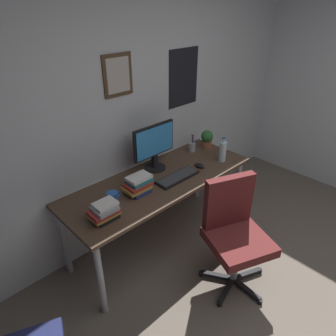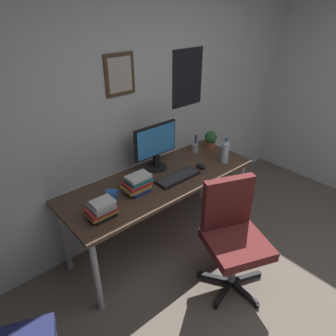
{
  "view_description": "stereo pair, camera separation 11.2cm",
  "coord_description": "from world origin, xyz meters",
  "px_view_note": "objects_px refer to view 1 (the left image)",
  "views": [
    {
      "loc": [
        -1.77,
        -0.01,
        2.17
      ],
      "look_at": [
        -0.19,
        1.63,
        0.89
      ],
      "focal_mm": 32.72,
      "sensor_mm": 36.0,
      "label": 1
    },
    {
      "loc": [
        -1.69,
        -0.08,
        2.17
      ],
      "look_at": [
        -0.19,
        1.63,
        0.89
      ],
      "focal_mm": 32.72,
      "sensor_mm": 36.0,
      "label": 2
    }
  ],
  "objects_px": {
    "monitor": "(154,145)",
    "computer_mouse": "(200,165)",
    "potted_plant": "(207,138)",
    "book_stack_left": "(138,184)",
    "water_bottle": "(223,151)",
    "book_stack_right": "(105,212)",
    "pen_cup": "(192,147)",
    "keyboard": "(177,177)",
    "coffee_mug_near": "(113,197)",
    "office_chair": "(234,229)"
  },
  "relations": [
    {
      "from": "potted_plant",
      "to": "book_stack_left",
      "type": "relative_size",
      "value": 0.83
    },
    {
      "from": "coffee_mug_near",
      "to": "book_stack_left",
      "type": "distance_m",
      "value": 0.24
    },
    {
      "from": "keyboard",
      "to": "pen_cup",
      "type": "relative_size",
      "value": 2.15
    },
    {
      "from": "office_chair",
      "to": "book_stack_right",
      "type": "relative_size",
      "value": 4.49
    },
    {
      "from": "monitor",
      "to": "pen_cup",
      "type": "relative_size",
      "value": 2.3
    },
    {
      "from": "monitor",
      "to": "pen_cup",
      "type": "xyz_separation_m",
      "value": [
        0.52,
        -0.0,
        -0.19
      ]
    },
    {
      "from": "coffee_mug_near",
      "to": "book_stack_left",
      "type": "bearing_deg",
      "value": -7.49
    },
    {
      "from": "keyboard",
      "to": "potted_plant",
      "type": "bearing_deg",
      "value": 19.02
    },
    {
      "from": "water_bottle",
      "to": "monitor",
      "type": "bearing_deg",
      "value": 148.83
    },
    {
      "from": "book_stack_right",
      "to": "coffee_mug_near",
      "type": "bearing_deg",
      "value": 41.19
    },
    {
      "from": "potted_plant",
      "to": "book_stack_right",
      "type": "xyz_separation_m",
      "value": [
        -1.48,
        -0.28,
        -0.03
      ]
    },
    {
      "from": "water_bottle",
      "to": "pen_cup",
      "type": "height_order",
      "value": "water_bottle"
    },
    {
      "from": "book_stack_right",
      "to": "potted_plant",
      "type": "bearing_deg",
      "value": 10.69
    },
    {
      "from": "office_chair",
      "to": "monitor",
      "type": "height_order",
      "value": "monitor"
    },
    {
      "from": "book_stack_left",
      "to": "monitor",
      "type": "bearing_deg",
      "value": 29.44
    },
    {
      "from": "water_bottle",
      "to": "pen_cup",
      "type": "relative_size",
      "value": 1.26
    },
    {
      "from": "coffee_mug_near",
      "to": "book_stack_left",
      "type": "relative_size",
      "value": 0.54
    },
    {
      "from": "coffee_mug_near",
      "to": "book_stack_right",
      "type": "height_order",
      "value": "book_stack_right"
    },
    {
      "from": "computer_mouse",
      "to": "potted_plant",
      "type": "relative_size",
      "value": 0.56
    },
    {
      "from": "water_bottle",
      "to": "potted_plant",
      "type": "distance_m",
      "value": 0.33
    },
    {
      "from": "potted_plant",
      "to": "book_stack_left",
      "type": "bearing_deg",
      "value": -171.38
    },
    {
      "from": "office_chair",
      "to": "monitor",
      "type": "distance_m",
      "value": 1.02
    },
    {
      "from": "monitor",
      "to": "water_bottle",
      "type": "relative_size",
      "value": 1.82
    },
    {
      "from": "monitor",
      "to": "pen_cup",
      "type": "bearing_deg",
      "value": -0.1
    },
    {
      "from": "office_chair",
      "to": "book_stack_right",
      "type": "xyz_separation_m",
      "value": [
        -0.81,
        0.59,
        0.28
      ]
    },
    {
      "from": "office_chair",
      "to": "water_bottle",
      "type": "distance_m",
      "value": 0.84
    },
    {
      "from": "coffee_mug_near",
      "to": "book_stack_right",
      "type": "distance_m",
      "value": 0.23
    },
    {
      "from": "computer_mouse",
      "to": "pen_cup",
      "type": "relative_size",
      "value": 0.55
    },
    {
      "from": "office_chair",
      "to": "keyboard",
      "type": "distance_m",
      "value": 0.67
    },
    {
      "from": "pen_cup",
      "to": "office_chair",
      "type": "bearing_deg",
      "value": -118.05
    },
    {
      "from": "coffee_mug_near",
      "to": "pen_cup",
      "type": "xyz_separation_m",
      "value": [
        1.13,
        0.18,
        0.01
      ]
    },
    {
      "from": "computer_mouse",
      "to": "water_bottle",
      "type": "xyz_separation_m",
      "value": [
        0.26,
        -0.07,
        0.09
      ]
    },
    {
      "from": "computer_mouse",
      "to": "pen_cup",
      "type": "height_order",
      "value": "pen_cup"
    },
    {
      "from": "computer_mouse",
      "to": "coffee_mug_near",
      "type": "height_order",
      "value": "coffee_mug_near"
    },
    {
      "from": "book_stack_right",
      "to": "book_stack_left",
      "type": "bearing_deg",
      "value": 16.07
    },
    {
      "from": "monitor",
      "to": "pen_cup",
      "type": "distance_m",
      "value": 0.56
    },
    {
      "from": "potted_plant",
      "to": "office_chair",
      "type": "bearing_deg",
      "value": -127.76
    },
    {
      "from": "office_chair",
      "to": "water_bottle",
      "type": "xyz_separation_m",
      "value": [
        0.54,
        0.56,
        0.32
      ]
    },
    {
      "from": "computer_mouse",
      "to": "coffee_mug_near",
      "type": "bearing_deg",
      "value": 173.48
    },
    {
      "from": "monitor",
      "to": "computer_mouse",
      "type": "relative_size",
      "value": 4.18
    },
    {
      "from": "computer_mouse",
      "to": "potted_plant",
      "type": "xyz_separation_m",
      "value": [
        0.39,
        0.24,
        0.09
      ]
    },
    {
      "from": "monitor",
      "to": "computer_mouse",
      "type": "bearing_deg",
      "value": -41.38
    },
    {
      "from": "keyboard",
      "to": "book_stack_left",
      "type": "distance_m",
      "value": 0.4
    },
    {
      "from": "office_chair",
      "to": "book_stack_right",
      "type": "distance_m",
      "value": 1.04
    },
    {
      "from": "keyboard",
      "to": "book_stack_left",
      "type": "bearing_deg",
      "value": 169.32
    },
    {
      "from": "coffee_mug_near",
      "to": "potted_plant",
      "type": "xyz_separation_m",
      "value": [
        1.32,
        0.13,
        0.06
      ]
    },
    {
      "from": "keyboard",
      "to": "coffee_mug_near",
      "type": "xyz_separation_m",
      "value": [
        -0.63,
        0.1,
        0.03
      ]
    },
    {
      "from": "monitor",
      "to": "keyboard",
      "type": "distance_m",
      "value": 0.36
    },
    {
      "from": "keyboard",
      "to": "book_stack_right",
      "type": "xyz_separation_m",
      "value": [
        -0.8,
        -0.04,
        0.06
      ]
    },
    {
      "from": "book_stack_right",
      "to": "office_chair",
      "type": "bearing_deg",
      "value": -35.96
    }
  ]
}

